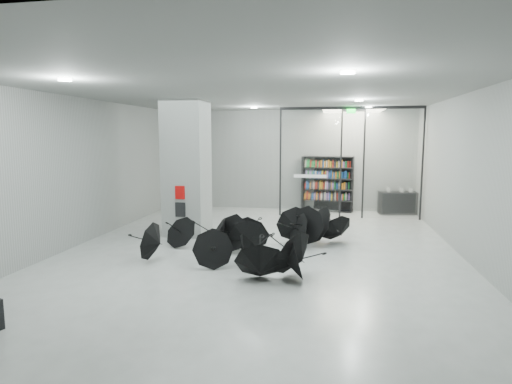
% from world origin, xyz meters
% --- Properties ---
extents(room, '(14.00, 14.02, 4.01)m').
position_xyz_m(room, '(0.00, 0.00, 2.84)').
color(room, gray).
rests_on(room, ground).
extents(column, '(1.20, 1.20, 4.00)m').
position_xyz_m(column, '(-2.50, 2.00, 2.00)').
color(column, slate).
rests_on(column, ground).
extents(fire_cabinet, '(0.28, 0.04, 0.38)m').
position_xyz_m(fire_cabinet, '(-2.50, 1.38, 1.35)').
color(fire_cabinet, '#A50A07').
rests_on(fire_cabinet, column).
extents(info_panel, '(0.30, 0.03, 0.42)m').
position_xyz_m(info_panel, '(-2.50, 1.38, 0.85)').
color(info_panel, black).
rests_on(info_panel, column).
extents(exit_sign, '(0.30, 0.06, 0.15)m').
position_xyz_m(exit_sign, '(2.40, 5.30, 3.82)').
color(exit_sign, '#0CE533').
rests_on(exit_sign, room).
extents(glass_partition, '(5.06, 0.08, 4.00)m').
position_xyz_m(glass_partition, '(2.39, 5.50, 2.18)').
color(glass_partition, silver).
rests_on(glass_partition, ground).
extents(bookshelf, '(2.02, 0.73, 2.17)m').
position_xyz_m(bookshelf, '(1.62, 6.75, 1.09)').
color(bookshelf, black).
rests_on(bookshelf, ground).
extents(shop_counter, '(1.51, 0.84, 0.86)m').
position_xyz_m(shop_counter, '(4.30, 6.57, 0.43)').
color(shop_counter, black).
rests_on(shop_counter, ground).
extents(umbrella_cluster, '(5.41, 4.88, 1.30)m').
position_xyz_m(umbrella_cluster, '(0.22, 0.01, 0.31)').
color(umbrella_cluster, black).
rests_on(umbrella_cluster, ground).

